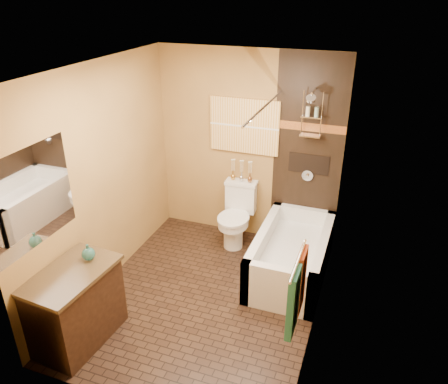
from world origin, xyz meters
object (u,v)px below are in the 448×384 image
at_px(toilet, 236,215).
at_px(vanity, 76,306).
at_px(bathtub, 291,258).
at_px(sunset_painting, 244,126).

bearing_deg(toilet, vanity, -115.00).
bearing_deg(toilet, bathtub, -31.58).
xyz_separation_m(sunset_painting, bathtub, (0.84, -0.73, -1.33)).
height_order(bathtub, vanity, vanity).
bearing_deg(bathtub, toilet, 151.62).
bearing_deg(sunset_painting, bathtub, -40.71).
bearing_deg(bathtub, sunset_painting, 139.29).
distance_m(sunset_painting, toilet, 1.17).
bearing_deg(vanity, sunset_painting, 74.84).
relative_size(bathtub, vanity, 1.61).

